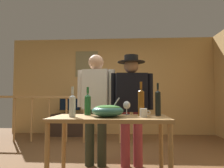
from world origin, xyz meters
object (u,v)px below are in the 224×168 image
(stair_railing, at_px, (86,113))
(mug_white, at_px, (144,113))
(salad_bowl, at_px, (108,110))
(serving_table, at_px, (110,124))
(wine_bottle_amber, at_px, (141,102))
(framed_picture, at_px, (87,64))
(flat_screen_tv, at_px, (70,105))
(tv_console, at_px, (70,125))
(wine_bottle_clear, at_px, (72,105))
(wine_bottle_green, at_px, (88,104))
(person_standing_left, at_px, (96,100))
(wine_bottle_dark, at_px, (158,102))
(person_standing_right, at_px, (131,100))
(wine_glass, at_px, (127,106))

(stair_railing, height_order, mug_white, stair_railing)
(mug_white, bearing_deg, salad_bowl, 177.43)
(serving_table, distance_m, wine_bottle_amber, 0.44)
(framed_picture, xyz_separation_m, flat_screen_tv, (-0.37, -0.32, -1.09))
(tv_console, bearing_deg, wine_bottle_clear, -75.25)
(stair_railing, bearing_deg, wine_bottle_green, -79.01)
(mug_white, height_order, person_standing_left, person_standing_left)
(stair_railing, height_order, salad_bowl, stair_railing)
(salad_bowl, distance_m, wine_bottle_dark, 0.61)
(wine_bottle_amber, bearing_deg, person_standing_right, 99.03)
(serving_table, distance_m, salad_bowl, 0.17)
(salad_bowl, bearing_deg, wine_bottle_dark, 18.36)
(wine_bottle_amber, bearing_deg, wine_glass, 137.79)
(wine_bottle_clear, distance_m, person_standing_right, 1.03)
(wine_bottle_amber, bearing_deg, wine_bottle_dark, 14.68)
(stair_railing, xyz_separation_m, flat_screen_tv, (-0.55, 0.78, 0.14))
(serving_table, relative_size, wine_bottle_dark, 3.38)
(stair_railing, distance_m, wine_bottle_clear, 2.43)
(tv_console, height_order, wine_bottle_clear, wine_bottle_clear)
(wine_glass, distance_m, wine_bottle_green, 0.47)
(wine_bottle_dark, bearing_deg, person_standing_right, 117.81)
(serving_table, xyz_separation_m, wine_bottle_clear, (-0.40, -0.09, 0.22))
(person_standing_left, bearing_deg, serving_table, 116.44)
(salad_bowl, relative_size, person_standing_right, 0.22)
(wine_bottle_amber, relative_size, person_standing_left, 0.25)
(wine_bottle_green, relative_size, wine_bottle_amber, 0.86)
(mug_white, bearing_deg, tv_console, 116.90)
(stair_railing, relative_size, tv_console, 3.56)
(stair_railing, bearing_deg, serving_table, -73.21)
(person_standing_left, distance_m, person_standing_right, 0.51)
(flat_screen_tv, bearing_deg, tv_console, 90.00)
(mug_white, xyz_separation_m, person_standing_right, (-0.11, 0.77, 0.13))
(framed_picture, xyz_separation_m, stair_railing, (0.19, -1.11, -1.23))
(serving_table, distance_m, wine_bottle_clear, 0.47)
(flat_screen_tv, height_order, wine_bottle_amber, wine_bottle_amber)
(flat_screen_tv, distance_m, wine_bottle_dark, 3.45)
(flat_screen_tv, distance_m, person_standing_right, 2.82)
(wine_bottle_green, bearing_deg, wine_bottle_amber, -8.47)
(framed_picture, height_order, wine_bottle_green, framed_picture)
(mug_white, bearing_deg, person_standing_right, 98.41)
(stair_railing, distance_m, tv_console, 1.05)
(tv_console, distance_m, wine_bottle_green, 3.15)
(tv_console, relative_size, wine_bottle_amber, 2.29)
(framed_picture, height_order, tv_console, framed_picture)
(wine_bottle_dark, height_order, mug_white, wine_bottle_dark)
(wine_bottle_green, relative_size, mug_white, 2.90)
(mug_white, bearing_deg, flat_screen_tv, 117.13)
(serving_table, bearing_deg, mug_white, -10.15)
(framed_picture, relative_size, wine_bottle_dark, 1.81)
(wine_glass, bearing_deg, salad_bowl, -125.86)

